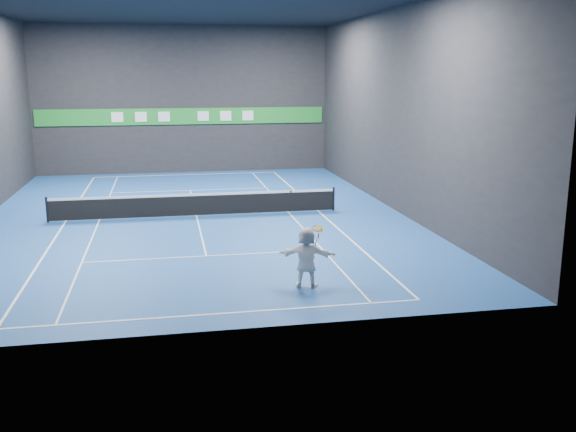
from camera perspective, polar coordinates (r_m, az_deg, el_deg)
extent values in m
plane|color=#1A4893|center=(28.40, -8.14, 0.00)|extent=(26.00, 26.00, 0.00)
plane|color=black|center=(27.87, -8.74, 18.37)|extent=(26.00, 26.00, 0.00)
cube|color=black|center=(40.75, -9.31, 10.15)|extent=(18.00, 0.10, 9.00)
cube|color=black|center=(14.84, -6.04, 6.19)|extent=(18.00, 0.10, 9.00)
cube|color=black|center=(29.58, 9.50, 9.27)|extent=(0.10, 26.00, 9.00)
cube|color=white|center=(17.00, -6.02, -8.62)|extent=(10.98, 0.08, 0.01)
cube|color=white|center=(40.08, -9.03, 3.66)|extent=(10.98, 0.08, 0.01)
cube|color=white|center=(28.68, -19.15, -0.45)|extent=(0.08, 23.78, 0.01)
cube|color=white|center=(29.16, 2.70, 0.45)|extent=(0.08, 23.78, 0.01)
cube|color=white|center=(28.51, -16.41, -0.34)|extent=(0.06, 23.78, 0.01)
cube|color=white|center=(28.87, 0.03, 0.34)|extent=(0.06, 23.78, 0.01)
cube|color=white|center=(22.20, -7.27, -3.54)|extent=(8.23, 0.06, 0.01)
cube|color=white|center=(34.67, -8.69, 2.28)|extent=(8.23, 0.06, 0.01)
cube|color=white|center=(28.40, -8.14, 0.01)|extent=(0.06, 12.80, 0.01)
imported|color=white|center=(18.71, 1.65, -3.67)|extent=(1.75, 1.00, 1.79)
sphere|color=#A8CF22|center=(18.39, 0.24, 2.20)|extent=(0.07, 0.07, 0.07)
cylinder|color=black|center=(28.69, -20.63, 0.53)|extent=(0.10, 0.10, 1.07)
cylinder|color=black|center=(29.23, 4.06, 1.53)|extent=(0.10, 0.10, 1.07)
cube|color=black|center=(28.30, -8.17, 0.93)|extent=(12.40, 0.03, 0.86)
cube|color=white|center=(28.21, -8.20, 1.88)|extent=(12.40, 0.04, 0.10)
cube|color=#1F8E2E|center=(40.74, -9.25, 8.74)|extent=(17.64, 0.06, 1.00)
cube|color=white|center=(40.75, -14.94, 8.49)|extent=(0.70, 0.04, 0.60)
cube|color=white|center=(40.68, -12.95, 8.58)|extent=(0.70, 0.04, 0.60)
cube|color=white|center=(40.66, -10.96, 8.67)|extent=(0.70, 0.04, 0.60)
cube|color=white|center=(40.74, -7.54, 8.80)|extent=(0.70, 0.04, 0.60)
cube|color=white|center=(40.84, -5.56, 8.86)|extent=(0.70, 0.04, 0.60)
cube|color=white|center=(41.00, -3.59, 8.90)|extent=(0.70, 0.04, 0.60)
torus|color=#AD1212|center=(18.61, 2.58, -1.11)|extent=(0.40, 0.38, 0.16)
cylinder|color=#CCE14F|center=(18.62, 2.76, -1.13)|extent=(0.37, 0.28, 0.25)
cylinder|color=#B51913|center=(18.67, 2.72, -1.79)|extent=(0.05, 0.10, 0.18)
cylinder|color=yellow|center=(18.69, 2.49, -2.41)|extent=(0.06, 0.13, 0.26)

